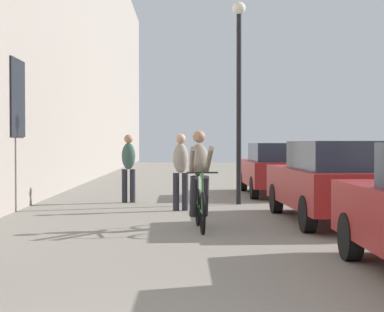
{
  "coord_description": "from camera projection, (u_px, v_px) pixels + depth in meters",
  "views": [
    {
      "loc": [
        0.42,
        -2.61,
        1.49
      ],
      "look_at": [
        0.64,
        11.52,
        1.19
      ],
      "focal_mm": 56.84,
      "sensor_mm": 36.0,
      "label": 1
    }
  ],
  "objects": [
    {
      "name": "pedestrian_near",
      "position": [
        181.0,
        167.0,
        13.33
      ],
      "size": [
        0.37,
        0.28,
        1.69
      ],
      "color": "#26262D",
      "rests_on": "ground_plane"
    },
    {
      "name": "street_lamp",
      "position": [
        239.0,
        76.0,
        14.67
      ],
      "size": [
        0.32,
        0.32,
        4.9
      ],
      "color": "black",
      "rests_on": "ground_plane"
    },
    {
      "name": "pedestrian_mid",
      "position": [
        129.0,
        164.0,
        15.15
      ],
      "size": [
        0.35,
        0.26,
        1.7
      ],
      "color": "#26262D",
      "rests_on": "ground_plane"
    },
    {
      "name": "parked_car_second",
      "position": [
        334.0,
        180.0,
        11.4
      ],
      "size": [
        1.92,
        4.33,
        1.52
      ],
      "color": "maroon",
      "rests_on": "ground_plane"
    },
    {
      "name": "parked_car_third",
      "position": [
        276.0,
        168.0,
        17.33
      ],
      "size": [
        1.79,
        4.19,
        1.49
      ],
      "color": "maroon",
      "rests_on": "ground_plane"
    },
    {
      "name": "cyclist_on_bicycle",
      "position": [
        199.0,
        182.0,
        10.59
      ],
      "size": [
        0.52,
        1.76,
        1.74
      ],
      "color": "black",
      "rests_on": "ground_plane"
    }
  ]
}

